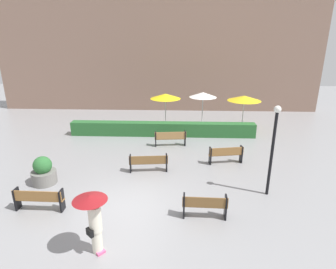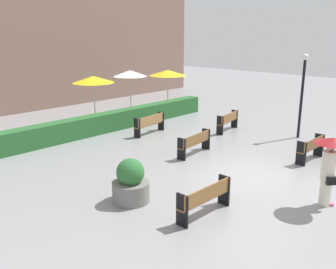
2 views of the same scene
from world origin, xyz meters
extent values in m
plane|color=gray|center=(0.00, 0.00, 0.00)|extent=(60.00, 60.00, 0.00)
cube|color=olive|center=(4.38, 4.17, 0.47)|extent=(1.79, 0.53, 0.04)
cube|color=olive|center=(4.40, 4.04, 0.69)|extent=(1.76, 0.34, 0.42)
cube|color=black|center=(3.57, 4.01, 0.45)|extent=(0.12, 0.33, 0.90)
cube|color=black|center=(5.20, 4.29, 0.45)|extent=(0.12, 0.33, 0.90)
cube|color=brown|center=(0.49, 3.05, 0.43)|extent=(1.89, 0.46, 0.04)
cube|color=brown|center=(0.51, 2.90, 0.66)|extent=(1.86, 0.24, 0.40)
cube|color=black|center=(-0.38, 2.94, 0.43)|extent=(0.10, 0.36, 0.86)
cube|color=black|center=(1.36, 3.13, 0.43)|extent=(0.10, 0.36, 0.86)
cube|color=#9E7242|center=(1.42, 6.58, 0.44)|extent=(1.91, 0.46, 0.04)
cube|color=#9E7242|center=(1.44, 6.43, 0.68)|extent=(1.88, 0.25, 0.44)
cube|color=black|center=(0.55, 6.46, 0.45)|extent=(0.10, 0.35, 0.90)
cube|color=black|center=(2.31, 6.65, 0.45)|extent=(0.10, 0.35, 0.90)
cube|color=brown|center=(2.92, -0.59, 0.47)|extent=(1.62, 0.31, 0.04)
cube|color=brown|center=(2.91, -0.75, 0.69)|extent=(1.61, 0.09, 0.40)
cube|color=black|center=(2.17, -0.59, 0.45)|extent=(0.07, 0.37, 0.89)
cube|color=black|center=(3.66, -0.63, 0.45)|extent=(0.07, 0.37, 0.89)
cube|color=olive|center=(-3.26, -0.39, 0.43)|extent=(1.86, 0.30, 0.04)
cube|color=olive|center=(-3.26, -0.54, 0.66)|extent=(1.86, 0.07, 0.41)
cube|color=black|center=(-4.12, -0.39, 0.43)|extent=(0.07, 0.37, 0.86)
cube|color=black|center=(-2.39, -0.42, 0.43)|extent=(0.07, 0.37, 0.86)
cylinder|color=silver|center=(-0.46, -2.50, 0.38)|extent=(0.32, 0.32, 0.76)
cube|color=#F2598C|center=(-0.42, -2.54, 0.04)|extent=(0.41, 0.41, 0.08)
cylinder|color=silver|center=(-0.46, -2.50, 1.17)|extent=(0.38, 0.38, 0.82)
sphere|color=tan|center=(-0.46, -2.50, 1.69)|extent=(0.21, 0.21, 0.21)
cube|color=black|center=(-0.60, -2.68, 0.81)|extent=(0.27, 0.26, 0.22)
cylinder|color=black|center=(-0.53, -2.57, 1.46)|extent=(0.02, 0.02, 0.90)
cone|color=maroon|center=(-0.53, -2.57, 1.91)|extent=(1.00, 1.00, 0.16)
cylinder|color=slate|center=(-4.04, 1.63, 0.29)|extent=(1.07, 1.07, 0.59)
sphere|color=#2D6B33|center=(-4.04, 1.63, 0.88)|extent=(0.80, 0.80, 0.80)
cylinder|color=black|center=(5.66, 1.12, 1.76)|extent=(0.12, 0.12, 3.52)
sphere|color=white|center=(5.66, 1.12, 3.64)|extent=(0.28, 0.28, 0.28)
cylinder|color=silver|center=(0.95, 10.22, 1.16)|extent=(0.06, 0.06, 2.31)
cone|color=yellow|center=(0.95, 10.22, 2.31)|extent=(2.15, 2.15, 0.35)
cylinder|color=silver|center=(3.59, 10.37, 1.20)|extent=(0.06, 0.06, 2.41)
cone|color=white|center=(3.59, 10.37, 2.41)|extent=(1.93, 1.93, 0.35)
cylinder|color=silver|center=(6.44, 10.12, 1.12)|extent=(0.06, 0.06, 2.24)
cone|color=yellow|center=(6.44, 10.12, 2.24)|extent=(2.32, 2.32, 0.35)
cube|color=#28602D|center=(0.84, 8.40, 0.45)|extent=(12.18, 0.70, 0.91)
cube|color=#846656|center=(0.00, 16.00, 4.93)|extent=(28.00, 1.20, 9.85)
camera|label=1|loc=(1.97, -9.39, 6.16)|focal=30.09mm
camera|label=2|loc=(-10.48, -5.93, 4.72)|focal=40.02mm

